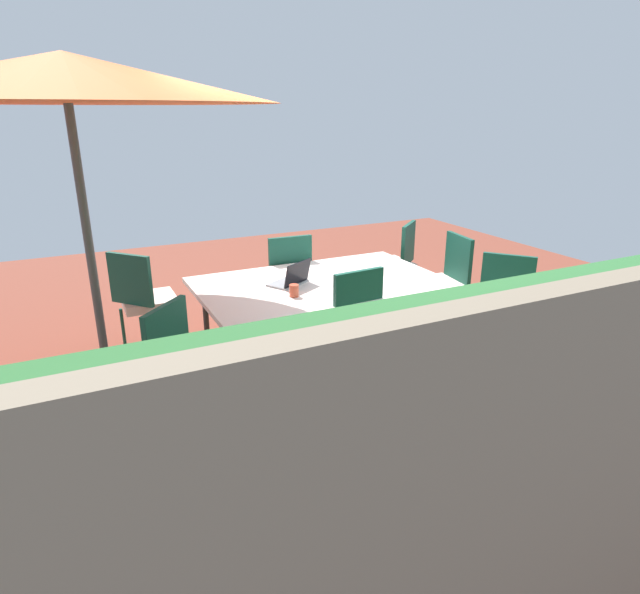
% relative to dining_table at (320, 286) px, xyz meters
% --- Properties ---
extents(ground_plane, '(10.00, 10.00, 0.02)m').
position_rel_dining_table_xyz_m(ground_plane, '(0.00, 0.00, -0.70)').
color(ground_plane, brown).
extents(hedge_row, '(6.30, 0.74, 1.36)m').
position_rel_dining_table_xyz_m(hedge_row, '(0.00, 2.51, -0.01)').
color(hedge_row, '#2D6633').
rests_on(hedge_row, ground_plane).
extents(dining_table, '(2.10, 1.27, 0.73)m').
position_rel_dining_table_xyz_m(dining_table, '(0.00, 0.00, 0.00)').
color(dining_table, silver).
rests_on(dining_table, ground_plane).
extents(patio_umbrella, '(2.69, 2.69, 2.48)m').
position_rel_dining_table_xyz_m(patio_umbrella, '(1.80, 0.06, 1.62)').
color(patio_umbrella, '#4C4C4C').
rests_on(patio_umbrella, ground_plane).
extents(chair_northeast, '(0.59, 0.59, 0.98)m').
position_rel_dining_table_xyz_m(chair_northeast, '(1.35, 0.84, -0.13)').
color(chair_northeast, beige).
rests_on(chair_northeast, ground_plane).
extents(chair_northwest, '(0.59, 0.58, 0.98)m').
position_rel_dining_table_xyz_m(chair_northwest, '(-1.30, 0.86, -0.13)').
color(chair_northwest, beige).
rests_on(chair_northwest, ground_plane).
extents(chair_south, '(0.46, 0.47, 0.98)m').
position_rel_dining_table_xyz_m(chair_south, '(-0.02, -0.83, -0.13)').
color(chair_south, beige).
rests_on(chair_south, ground_plane).
extents(chair_southeast, '(0.59, 0.59, 0.98)m').
position_rel_dining_table_xyz_m(chair_southeast, '(1.37, -0.78, -0.13)').
color(chair_southeast, beige).
rests_on(chair_southeast, ground_plane).
extents(chair_west, '(0.49, 0.48, 0.98)m').
position_rel_dining_table_xyz_m(chair_west, '(-1.38, -0.03, -0.13)').
color(chair_west, beige).
rests_on(chair_west, ground_plane).
extents(chair_north, '(0.47, 0.48, 0.98)m').
position_rel_dining_table_xyz_m(chair_north, '(-0.04, 0.76, -0.13)').
color(chair_north, beige).
rests_on(chair_north, ground_plane).
extents(chair_southwest, '(0.58, 0.59, 0.98)m').
position_rel_dining_table_xyz_m(chair_southwest, '(-1.32, -0.82, -0.13)').
color(chair_southwest, beige).
rests_on(chair_southwest, ground_plane).
extents(laptop, '(0.40, 0.37, 0.21)m').
position_rel_dining_table_xyz_m(laptop, '(0.26, -0.02, 0.09)').
color(laptop, gray).
rests_on(laptop, dining_table).
extents(cup, '(0.08, 0.08, 0.10)m').
position_rel_dining_table_xyz_m(cup, '(0.36, 0.27, 0.09)').
color(cup, '#CC4C33').
rests_on(cup, dining_table).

